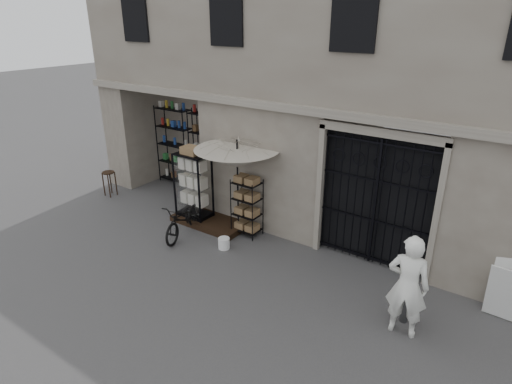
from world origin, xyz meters
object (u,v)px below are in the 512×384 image
Objects in this scene: wire_rack at (247,208)px; bicycle at (185,235)px; white_bucket at (224,243)px; shopkeeper at (400,331)px; wooden_stool at (110,183)px; easel_sign at (505,289)px; display_cabinet at (193,189)px; steel_bollard at (406,304)px; market_umbrella at (237,153)px.

bicycle is (-1.27, -0.93, -0.72)m from wire_rack.
shopkeeper is at bearing -6.55° from white_bucket.
white_bucket is 4.36m from shopkeeper.
bicycle reaches higher than white_bucket.
wooden_stool is 0.68× the size of easel_sign.
white_bucket is at bearing -32.64° from display_cabinet.
steel_bollard is at bearing -4.68° from wooden_stool.
wire_rack is at bearing 3.94° from wooden_stool.
easel_sign is (1.39, 1.14, 0.20)m from steel_bollard.
white_bucket is (-0.04, -0.88, -0.59)m from wire_rack.
wire_rack is at bearing 87.63° from white_bucket.
white_bucket is 1.24m from bicycle.
wire_rack is 4.91m from wooden_stool.
wire_rack is at bearing 20.27° from bicycle.
steel_bollard is at bearing -31.11° from wire_rack.
wooden_stool is (-4.85, 0.55, 0.27)m from white_bucket.
wooden_stool is (-3.62, 0.59, 0.40)m from bicycle.
market_umbrella reaches higher than display_cabinet.
easel_sign reaches higher than steel_bollard.
shopkeeper is (0.04, -0.30, -0.37)m from steel_bollard.
wooden_stool is 9.17m from steel_bollard.
market_umbrella is 2.15m from white_bucket.
wooden_stool reaches higher than shopkeeper.
wire_rack reaches higher than bicycle.
wire_rack reaches higher than easel_sign.
display_cabinet is at bearing -174.25° from market_umbrella.
wire_rack is 1.39m from market_umbrella.
shopkeeper is (4.55, -1.35, -2.09)m from market_umbrella.
wire_rack reaches higher than shopkeeper.
market_umbrella reaches higher than white_bucket.
steel_bollard is (5.86, -0.92, -0.55)m from display_cabinet.
market_umbrella is at bearing -22.88° from shopkeeper.
wire_rack is at bearing 165.70° from steel_bollard.
bicycle is at bearing -10.95° from shopkeeper.
steel_bollard is at bearing -17.66° from bicycle.
white_bucket is 5.77m from easel_sign.
wire_rack reaches higher than steel_bollard.
steel_bollard is 0.40× the size of shopkeeper.
wire_rack is 4.57m from shopkeeper.
wooden_stool is (-4.89, -0.34, -0.32)m from wire_rack.
bicycle is (0.34, -0.77, -0.92)m from display_cabinet.
wooden_stool is 0.40× the size of shopkeeper.
market_umbrella is at bearing 25.64° from bicycle.
display_cabinet is 2.49× the size of steel_bollard.
bicycle is 3.69m from wooden_stool.
white_bucket is at bearing -12.85° from shopkeeper.
display_cabinet is 5.96m from steel_bollard.
market_umbrella is 10.55× the size of white_bucket.
wire_rack is at bearing -24.14° from shopkeeper.
market_umbrella is 3.83× the size of wooden_stool.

